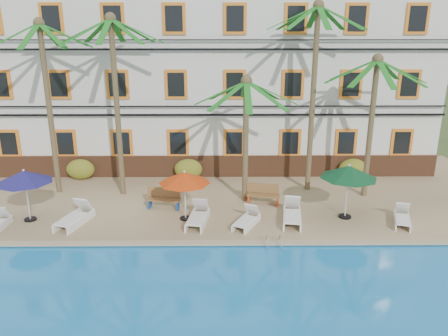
{
  "coord_description": "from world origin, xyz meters",
  "views": [
    {
      "loc": [
        0.77,
        -15.68,
        7.95
      ],
      "look_at": [
        0.93,
        3.0,
        2.0
      ],
      "focal_mm": 35.0,
      "sensor_mm": 36.0,
      "label": 1
    }
  ],
  "objects_px": {
    "palm_d": "(314,74)",
    "lounger_b": "(75,217)",
    "umbrella_green": "(349,172)",
    "umbrella_blue": "(24,177)",
    "palm_a": "(46,84)",
    "umbrella_red": "(184,178)",
    "lounger_c": "(198,216)",
    "palm_c": "(246,119)",
    "bench_right": "(263,194)",
    "bench_left": "(164,198)",
    "lounger_d": "(247,220)",
    "palm_e": "(373,105)",
    "pool_ladder": "(274,245)",
    "lounger_f": "(402,218)",
    "lounger_e": "(292,214)",
    "palm_b": "(115,82)"
  },
  "relations": [
    {
      "from": "umbrella_red",
      "to": "lounger_c",
      "type": "distance_m",
      "value": 1.69
    },
    {
      "from": "palm_c",
      "to": "umbrella_green",
      "type": "relative_size",
      "value": 2.43
    },
    {
      "from": "palm_c",
      "to": "palm_d",
      "type": "height_order",
      "value": "palm_d"
    },
    {
      "from": "palm_a",
      "to": "lounger_c",
      "type": "xyz_separation_m",
      "value": [
        7.08,
        -3.77,
        -4.99
      ]
    },
    {
      "from": "lounger_b",
      "to": "palm_a",
      "type": "bearing_deg",
      "value": 117.87
    },
    {
      "from": "palm_d",
      "to": "lounger_f",
      "type": "bearing_deg",
      "value": -52.58
    },
    {
      "from": "umbrella_blue",
      "to": "pool_ladder",
      "type": "relative_size",
      "value": 3.05
    },
    {
      "from": "umbrella_red",
      "to": "lounger_e",
      "type": "relative_size",
      "value": 1.02
    },
    {
      "from": "palm_b",
      "to": "palm_c",
      "type": "height_order",
      "value": "palm_b"
    },
    {
      "from": "lounger_f",
      "to": "palm_e",
      "type": "bearing_deg",
      "value": 99.77
    },
    {
      "from": "bench_right",
      "to": "umbrella_green",
      "type": "bearing_deg",
      "value": -25.62
    },
    {
      "from": "bench_left",
      "to": "umbrella_red",
      "type": "bearing_deg",
      "value": -49.83
    },
    {
      "from": "umbrella_blue",
      "to": "bench_right",
      "type": "height_order",
      "value": "umbrella_blue"
    },
    {
      "from": "palm_d",
      "to": "bench_left",
      "type": "xyz_separation_m",
      "value": [
        -6.92,
        -2.35,
        -5.24
      ]
    },
    {
      "from": "lounger_d",
      "to": "umbrella_blue",
      "type": "bearing_deg",
      "value": 176.23
    },
    {
      "from": "palm_e",
      "to": "bench_right",
      "type": "height_order",
      "value": "palm_e"
    },
    {
      "from": "lounger_c",
      "to": "bench_right",
      "type": "xyz_separation_m",
      "value": [
        2.92,
        2.14,
        0.17
      ]
    },
    {
      "from": "umbrella_red",
      "to": "palm_d",
      "type": "bearing_deg",
      "value": 31.52
    },
    {
      "from": "lounger_e",
      "to": "pool_ladder",
      "type": "height_order",
      "value": "lounger_e"
    },
    {
      "from": "palm_d",
      "to": "lounger_b",
      "type": "bearing_deg",
      "value": -158.91
    },
    {
      "from": "lounger_c",
      "to": "palm_c",
      "type": "bearing_deg",
      "value": 50.79
    },
    {
      "from": "palm_d",
      "to": "lounger_f",
      "type": "distance_m",
      "value": 7.52
    },
    {
      "from": "palm_e",
      "to": "lounger_b",
      "type": "distance_m",
      "value": 13.98
    },
    {
      "from": "palm_c",
      "to": "lounger_b",
      "type": "height_order",
      "value": "palm_c"
    },
    {
      "from": "lounger_b",
      "to": "lounger_e",
      "type": "bearing_deg",
      "value": 1.07
    },
    {
      "from": "palm_c",
      "to": "palm_d",
      "type": "xyz_separation_m",
      "value": [
        3.24,
        1.44,
        1.84
      ]
    },
    {
      "from": "lounger_c",
      "to": "lounger_f",
      "type": "xyz_separation_m",
      "value": [
        8.47,
        -0.12,
        -0.04
      ]
    },
    {
      "from": "palm_e",
      "to": "lounger_b",
      "type": "xyz_separation_m",
      "value": [
        -12.99,
        -3.15,
        -4.09
      ]
    },
    {
      "from": "palm_b",
      "to": "bench_left",
      "type": "distance_m",
      "value": 5.71
    },
    {
      "from": "lounger_b",
      "to": "lounger_f",
      "type": "height_order",
      "value": "lounger_b"
    },
    {
      "from": "palm_c",
      "to": "umbrella_blue",
      "type": "height_order",
      "value": "palm_c"
    },
    {
      "from": "umbrella_green",
      "to": "bench_right",
      "type": "bearing_deg",
      "value": 154.38
    },
    {
      "from": "palm_a",
      "to": "lounger_c",
      "type": "height_order",
      "value": "palm_a"
    },
    {
      "from": "umbrella_green",
      "to": "umbrella_blue",
      "type": "bearing_deg",
      "value": -179.26
    },
    {
      "from": "palm_c",
      "to": "bench_right",
      "type": "bearing_deg",
      "value": -26.4
    },
    {
      "from": "palm_c",
      "to": "umbrella_blue",
      "type": "bearing_deg",
      "value": -166.55
    },
    {
      "from": "umbrella_green",
      "to": "bench_left",
      "type": "distance_m",
      "value": 8.11
    },
    {
      "from": "palm_b",
      "to": "umbrella_green",
      "type": "bearing_deg",
      "value": -16.13
    },
    {
      "from": "palm_e",
      "to": "pool_ladder",
      "type": "distance_m",
      "value": 8.36
    },
    {
      "from": "umbrella_red",
      "to": "lounger_c",
      "type": "relative_size",
      "value": 1.08
    },
    {
      "from": "palm_d",
      "to": "umbrella_red",
      "type": "relative_size",
      "value": 4.13
    },
    {
      "from": "pool_ladder",
      "to": "lounger_f",
      "type": "bearing_deg",
      "value": 18.22
    },
    {
      "from": "palm_a",
      "to": "lounger_f",
      "type": "xyz_separation_m",
      "value": [
        15.55,
        -3.89,
        -5.03
      ]
    },
    {
      "from": "bench_left",
      "to": "pool_ladder",
      "type": "height_order",
      "value": "bench_left"
    },
    {
      "from": "palm_c",
      "to": "palm_d",
      "type": "relative_size",
      "value": 0.65
    },
    {
      "from": "palm_e",
      "to": "umbrella_green",
      "type": "distance_m",
      "value": 3.87
    },
    {
      "from": "lounger_b",
      "to": "lounger_d",
      "type": "bearing_deg",
      "value": -1.82
    },
    {
      "from": "palm_a",
      "to": "pool_ladder",
      "type": "distance_m",
      "value": 12.68
    },
    {
      "from": "umbrella_red",
      "to": "lounger_b",
      "type": "bearing_deg",
      "value": -174.78
    },
    {
      "from": "palm_b",
      "to": "umbrella_red",
      "type": "height_order",
      "value": "palm_b"
    }
  ]
}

